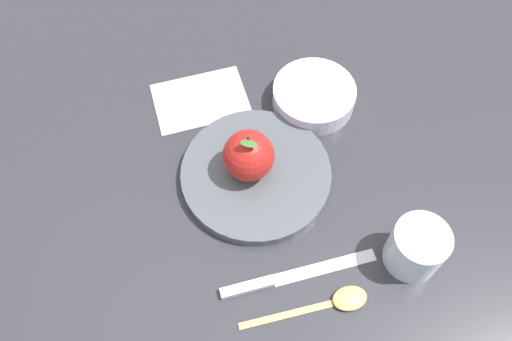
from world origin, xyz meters
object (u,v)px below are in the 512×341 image
Objects in this scene: cup at (417,247)px; linen_napkin at (200,99)px; dinner_plate at (256,174)px; apple at (249,156)px; side_bowl at (314,95)px; spoon at (335,302)px; knife at (285,278)px.

linen_napkin is (-0.31, -0.28, -0.04)m from cup.
dinner_plate is 2.58× the size of apple.
side_bowl is 1.76× the size of cup.
dinner_plate is 1.28× the size of spoon.
spoon reaches higher than linen_napkin.
knife is (0.01, -0.18, -0.04)m from cup.
spoon is 0.40m from linen_napkin.
cup reaches higher than side_bowl.
cup is at bearing 54.29° from apple.
side_bowl is 0.19m from linen_napkin.
apple is at bearing -115.46° from dinner_plate.
dinner_plate reaches higher than knife.
linen_napkin is (-0.15, -0.07, -0.05)m from apple.
linen_napkin is at bearing -137.06° from cup.
spoon is 1.17× the size of linen_napkin.
dinner_plate is 0.22m from spoon.
apple is at bearing -168.06° from knife.
knife is (0.17, 0.04, -0.05)m from apple.
spoon is (0.05, -0.12, -0.04)m from cup.
side_bowl is at bearing -161.07° from cup.
apple is at bearing -125.71° from cup.
cup reaches higher than linen_napkin.
apple reaches higher than spoon.
spoon is at bearing 57.55° from knife.
linen_napkin is (-0.32, -0.11, -0.00)m from knife.
dinner_plate is at bearing 64.54° from apple.
cup is 0.18m from knife.
side_bowl is at bearing 141.15° from dinner_plate.
cup is at bearing 42.94° from linen_napkin.
side_bowl is 0.76× the size of spoon.
dinner_plate is 1.49× the size of linen_napkin.
side_bowl reaches higher than dinner_plate.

